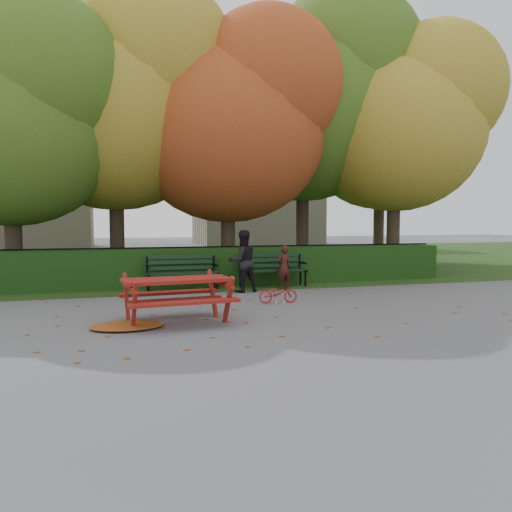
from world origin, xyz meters
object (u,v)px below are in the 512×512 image
object	(u,v)px
tree_c	(240,119)
bench_right	(272,267)
tree_d	(316,97)
tree_e	(408,120)
tree_a	(21,114)
bench_left	(182,270)
bicycle	(278,293)
child	(284,267)
tree_b	(127,98)
adult	(243,261)
picnic_table	(177,288)
tree_g	(390,134)

from	to	relation	value
tree_c	bench_right	world-z (taller)	tree_c
tree_c	tree_d	distance (m)	3.50
tree_e	tree_a	bearing A→B (deg)	-179.06
bench_right	tree_e	bearing A→B (deg)	20.87
tree_a	bench_left	world-z (taller)	tree_a
bench_right	bicycle	size ratio (longest dim) A/B	2.19
tree_c	tree_d	bearing A→B (deg)	22.61
tree_c	child	bearing A→B (deg)	-81.35
tree_b	bicycle	distance (m)	8.17
bicycle	adult	bearing A→B (deg)	14.63
tree_c	bench_right	size ratio (longest dim) A/B	4.44
tree_b	bicycle	bearing A→B (deg)	-63.56
tree_a	tree_b	bearing A→B (deg)	23.05
bench_left	picnic_table	world-z (taller)	bench_left
bench_right	tree_d	bearing A→B (deg)	51.77
tree_e	bicycle	bearing A→B (deg)	-142.79
tree_e	child	bearing A→B (deg)	-154.01
tree_b	tree_e	bearing A→B (deg)	-6.21
tree_g	adult	size ratio (longest dim) A/B	5.61
child	bicycle	world-z (taller)	child
tree_g	bench_right	xyz separation A→B (m)	(-7.23, -6.06, -4.85)
tree_d	tree_g	size ratio (longest dim) A/B	1.12
tree_b	tree_g	distance (m)	11.19
tree_b	tree_c	xyz separation A→B (m)	(3.28, -0.78, -0.58)
tree_b	tree_a	bearing A→B (deg)	-156.95
tree_d	child	distance (m)	7.25
tree_c	adult	distance (m)	5.14
tree_d	picnic_table	size ratio (longest dim) A/B	4.97
bench_left	tree_a	bearing A→B (deg)	154.24
tree_b	bench_right	xyz separation A→B (m)	(3.54, -3.04, -4.88)
tree_c	picnic_table	distance (m)	8.11
tree_b	picnic_table	xyz separation A→B (m)	(0.46, -7.11, -4.80)
picnic_table	tree_e	bearing A→B (deg)	30.34
bench_left	tree_b	bearing A→B (deg)	110.58
tree_g	child	size ratio (longest dim) A/B	7.64
tree_e	child	xyz separation A→B (m)	(-5.27, -2.57, -4.52)
bench_right	child	distance (m)	0.53
tree_a	tree_e	world-z (taller)	tree_e
bench_left	bench_right	world-z (taller)	same
picnic_table	child	world-z (taller)	child
tree_b	tree_d	distance (m)	6.37
tree_e	picnic_table	bearing A→B (deg)	-144.19
tree_c	bench_left	bearing A→B (deg)	-133.36
tree_d	adult	size ratio (longest dim) A/B	6.29
tree_e	child	distance (m)	7.40
tree_e	bench_left	bearing A→B (deg)	-165.19
picnic_table	adult	size ratio (longest dim) A/B	1.27
tree_a	adult	world-z (taller)	tree_a
bench_right	bicycle	bearing A→B (deg)	-105.71
tree_b	picnic_table	world-z (taller)	tree_b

